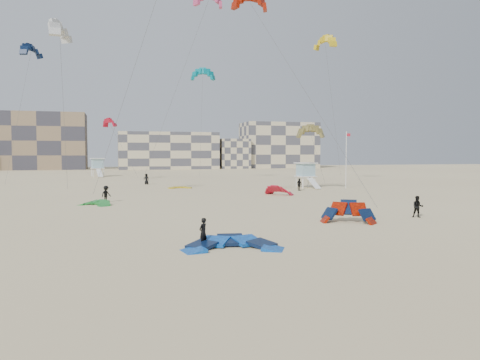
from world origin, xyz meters
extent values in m
plane|color=beige|center=(0.00, 0.00, 0.00)|extent=(320.00, 320.00, 0.00)
imported|color=black|center=(-2.49, -1.58, 0.79)|extent=(0.68, 0.67, 1.58)
imported|color=black|center=(16.25, 5.36, 0.87)|extent=(1.06, 0.99, 1.74)
imported|color=black|center=(-8.09, 24.11, 0.87)|extent=(1.28, 1.23, 1.75)
imported|color=black|center=(17.49, 33.23, 0.85)|extent=(0.71, 1.08, 1.70)
imported|color=black|center=(-2.10, 51.91, 0.89)|extent=(0.99, 0.78, 1.78)
imported|color=black|center=(28.30, 54.62, 0.90)|extent=(0.59, 1.69, 1.81)
cylinder|color=#3F3F3F|center=(-5.96, 20.82, 11.15)|extent=(6.79, 5.06, 20.31)
cylinder|color=#3F3F3F|center=(9.69, 13.52, 11.19)|extent=(4.99, 17.82, 20.39)
cylinder|color=#3F3F3F|center=(-12.65, 29.66, 9.72)|extent=(0.29, 2.35, 17.45)
cylinder|color=#3F3F3F|center=(1.65, 44.34, 13.97)|extent=(9.03, 8.86, 25.95)
cylinder|color=#3F3F3F|center=(19.82, 32.37, 4.50)|extent=(1.68, 1.39, 7.01)
cylinder|color=#3F3F3F|center=(29.74, 47.84, 12.13)|extent=(6.24, 5.96, 22.27)
cylinder|color=#3F3F3F|center=(-20.37, 46.68, 10.91)|extent=(1.97, 10.87, 19.84)
cylinder|color=#3F3F3F|center=(8.08, 56.90, 10.23)|extent=(1.27, 3.37, 18.46)
cylinder|color=#3F3F3F|center=(-5.63, 60.38, 5.91)|extent=(4.71, 10.02, 9.84)
cube|color=white|center=(20.41, 37.90, 1.72)|extent=(2.85, 2.85, 0.13)
cube|color=#8BB1BE|center=(20.41, 37.90, 2.71)|extent=(2.34, 2.34, 1.84)
cube|color=white|center=(20.41, 37.90, 3.70)|extent=(2.95, 2.95, 0.15)
cube|color=white|center=(20.41, 35.41, 0.83)|extent=(1.21, 2.70, 1.53)
cube|color=white|center=(-10.83, 80.83, 1.87)|extent=(3.26, 3.26, 0.14)
cube|color=#8BB1BE|center=(-10.83, 80.83, 2.93)|extent=(2.68, 2.68, 2.00)
cube|color=white|center=(-10.83, 80.83, 4.01)|extent=(3.38, 3.38, 0.16)
cube|color=white|center=(-10.83, 78.13, 0.90)|extent=(1.51, 2.97, 1.65)
cylinder|color=white|center=(25.66, 35.26, 4.19)|extent=(0.10, 0.10, 8.38)
cube|color=red|center=(25.97, 35.26, 7.85)|extent=(0.63, 0.02, 0.42)
cube|color=#846B4F|center=(-30.00, 134.00, 9.00)|extent=(28.00, 14.00, 18.00)
cube|color=beige|center=(10.00, 130.00, 6.00)|extent=(32.00, 16.00, 12.00)
cube|color=beige|center=(50.00, 132.00, 8.00)|extent=(26.00, 14.00, 16.00)
cube|color=beige|center=(32.00, 128.00, 5.00)|extent=(10.00, 10.00, 10.00)
camera|label=1|loc=(-7.18, -26.91, 5.15)|focal=35.00mm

